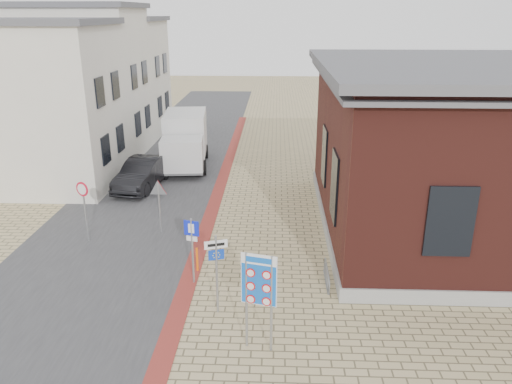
% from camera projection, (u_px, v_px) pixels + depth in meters
% --- Properties ---
extents(ground, '(120.00, 120.00, 0.00)m').
position_uv_depth(ground, '(244.00, 318.00, 14.79)').
color(ground, tan).
rests_on(ground, ground).
extents(road_strip, '(7.00, 60.00, 0.02)m').
position_uv_depth(road_strip, '(166.00, 168.00, 29.10)').
color(road_strip, '#38383A').
rests_on(road_strip, ground).
extents(curb_strip, '(0.60, 40.00, 0.02)m').
position_uv_depth(curb_strip, '(216.00, 198.00, 24.26)').
color(curb_strip, maroon).
rests_on(curb_strip, ground).
extents(brick_building, '(13.00, 13.00, 6.80)m').
position_uv_depth(brick_building, '(479.00, 147.00, 19.84)').
color(brick_building, gray).
rests_on(brick_building, ground).
extents(townhouse_near, '(7.40, 6.40, 8.30)m').
position_uv_depth(townhouse_near, '(41.00, 105.00, 25.08)').
color(townhouse_near, beige).
rests_on(townhouse_near, ground).
extents(townhouse_mid, '(7.40, 6.40, 9.10)m').
position_uv_depth(townhouse_mid, '(83.00, 81.00, 30.59)').
color(townhouse_mid, beige).
rests_on(townhouse_mid, ground).
extents(townhouse_far, '(7.40, 6.40, 8.30)m').
position_uv_depth(townhouse_far, '(114.00, 76.00, 36.36)').
color(townhouse_far, beige).
rests_on(townhouse_far, ground).
extents(bike_rack, '(0.08, 1.80, 0.60)m').
position_uv_depth(bike_rack, '(327.00, 275.00, 16.67)').
color(bike_rack, slate).
rests_on(bike_rack, ground).
extents(sedan, '(2.24, 4.76, 1.51)m').
position_uv_depth(sedan, '(143.00, 173.00, 25.64)').
color(sedan, black).
rests_on(sedan, ground).
extents(box_truck, '(2.92, 5.99, 3.03)m').
position_uv_depth(box_truck, '(185.00, 140.00, 29.00)').
color(box_truck, slate).
rests_on(box_truck, ground).
extents(border_sign, '(0.94, 0.28, 2.81)m').
position_uv_depth(border_sign, '(259.00, 282.00, 12.80)').
color(border_sign, gray).
rests_on(border_sign, ground).
extents(essen_sign, '(0.66, 0.25, 2.53)m').
position_uv_depth(essen_sign, '(216.00, 262.00, 14.53)').
color(essen_sign, gray).
rests_on(essen_sign, ground).
extents(parking_sign, '(0.50, 0.17, 2.32)m').
position_uv_depth(parking_sign, '(192.00, 240.00, 16.21)').
color(parking_sign, gray).
rests_on(parking_sign, ground).
extents(yield_sign, '(0.79, 0.08, 2.21)m').
position_uv_depth(yield_sign, '(159.00, 194.00, 20.01)').
color(yield_sign, gray).
rests_on(yield_sign, ground).
extents(speed_sign, '(0.54, 0.26, 2.47)m').
position_uv_depth(speed_sign, '(84.00, 202.00, 19.26)').
color(speed_sign, gray).
rests_on(speed_sign, ground).
extents(bollard, '(0.08, 0.08, 0.89)m').
position_uv_depth(bollard, '(197.00, 260.00, 17.34)').
color(bollard, '#FF650D').
rests_on(bollard, ground).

